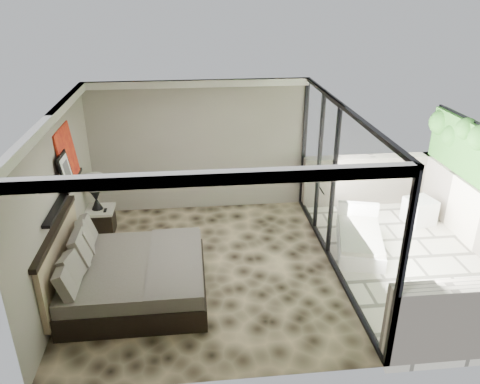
{
  "coord_description": "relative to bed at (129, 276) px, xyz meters",
  "views": [
    {
      "loc": [
        -0.14,
        -6.87,
        4.57
      ],
      "look_at": [
        0.64,
        0.4,
        1.27
      ],
      "focal_mm": 35.0,
      "sensor_mm": 36.0,
      "label": 1
    }
  ],
  "objects": [
    {
      "name": "nightstand",
      "position": [
        -0.78,
        2.14,
        -0.09
      ],
      "size": [
        0.58,
        0.58,
        0.54
      ],
      "primitive_type": "cube",
      "rotation": [
        0.0,
        0.0,
        0.06
      ],
      "color": "black",
      "rests_on": "floor"
    },
    {
      "name": "table_lamp",
      "position": [
        -0.81,
        2.14,
        0.61
      ],
      "size": [
        0.38,
        0.38,
        0.7
      ],
      "color": "black",
      "rests_on": "nightstand"
    },
    {
      "name": "picture_ledge",
      "position": [
        -0.96,
        0.68,
        1.14
      ],
      "size": [
        0.12,
        2.2,
        0.05
      ],
      "primitive_type": "cube",
      "color": "black",
      "rests_on": "left_wall"
    },
    {
      "name": "bed",
      "position": [
        0.0,
        0.0,
        0.0
      ],
      "size": [
        2.21,
        2.14,
        1.22
      ],
      "color": "black",
      "rests_on": "floor"
    },
    {
      "name": "left_wall",
      "position": [
        -1.02,
        0.58,
        1.04
      ],
      "size": [
        0.02,
        5.0,
        2.8
      ],
      "primitive_type": "cube",
      "color": "gray",
      "rests_on": "floor"
    },
    {
      "name": "terrace_slab",
      "position": [
        4.97,
        0.58,
        -0.42
      ],
      "size": [
        3.0,
        5.0,
        0.12
      ],
      "primitive_type": "cube",
      "color": "beige",
      "rests_on": "ground"
    },
    {
      "name": "back_wall",
      "position": [
        1.22,
        3.07,
        1.04
      ],
      "size": [
        4.5,
        0.02,
        2.8
      ],
      "primitive_type": "cube",
      "color": "gray",
      "rests_on": "floor"
    },
    {
      "name": "framed_print",
      "position": [
        -0.92,
        0.82,
        1.47
      ],
      "size": [
        0.11,
        0.5,
        0.6
      ],
      "primitive_type": "cube",
      "rotation": [
        0.0,
        -0.14,
        0.0
      ],
      "color": "black",
      "rests_on": "picture_ledge"
    },
    {
      "name": "glass_wall",
      "position": [
        3.47,
        0.58,
        1.04
      ],
      "size": [
        0.08,
        5.0,
        2.8
      ],
      "primitive_type": "cube",
      "color": "white",
      "rests_on": "floor"
    },
    {
      "name": "lounger",
      "position": [
        4.1,
        1.01,
        -0.17
      ],
      "size": [
        1.16,
        1.72,
        0.62
      ],
      "rotation": [
        0.0,
        0.0,
        -0.26
      ],
      "color": "white",
      "rests_on": "terrace_slab"
    },
    {
      "name": "ottoman",
      "position": [
        5.67,
        1.86,
        -0.1
      ],
      "size": [
        0.63,
        0.63,
        0.53
      ],
      "primitive_type": "cube",
      "rotation": [
        0.0,
        0.0,
        0.22
      ],
      "color": "silver",
      "rests_on": "terrace_slab"
    },
    {
      "name": "floor",
      "position": [
        1.22,
        0.58,
        -0.36
      ],
      "size": [
        5.0,
        5.0,
        0.0
      ],
      "primitive_type": "plane",
      "color": "black",
      "rests_on": "ground"
    },
    {
      "name": "abstract_canvas",
      "position": [
        -0.98,
        1.23,
        1.62
      ],
      "size": [
        0.13,
        0.9,
        0.9
      ],
      "primitive_type": "cube",
      "rotation": [
        0.0,
        -0.1,
        0.0
      ],
      "color": "#C45A10",
      "rests_on": "picture_ledge"
    },
    {
      "name": "ceiling",
      "position": [
        1.22,
        0.58,
        2.43
      ],
      "size": [
        4.5,
        5.0,
        0.02
      ],
      "primitive_type": "cube",
      "color": "silver",
      "rests_on": "back_wall"
    }
  ]
}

